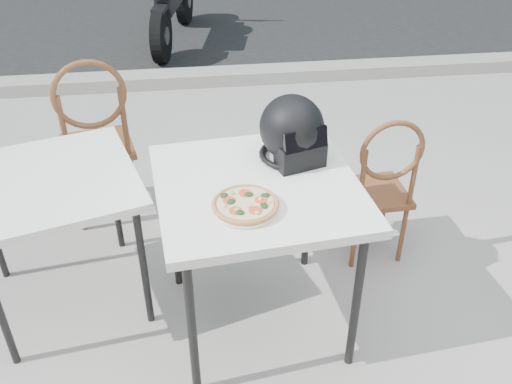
{
  "coord_description": "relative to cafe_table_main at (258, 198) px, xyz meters",
  "views": [
    {
      "loc": [
        -0.66,
        -2.16,
        2.21
      ],
      "look_at": [
        -0.42,
        -0.23,
        0.89
      ],
      "focal_mm": 40.0,
      "sensor_mm": 36.0,
      "label": 1
    }
  ],
  "objects": [
    {
      "name": "cafe_table_main",
      "position": [
        0.0,
        0.0,
        0.0
      ],
      "size": [
        0.97,
        0.97,
        0.84
      ],
      "rotation": [
        0.0,
        0.0,
        0.1
      ],
      "color": "white",
      "rests_on": "ground"
    },
    {
      "name": "motorcycle",
      "position": [
        -0.38,
        4.34,
        -0.36
      ],
      "size": [
        0.58,
        1.84,
        0.93
      ],
      "rotation": [
        0.0,
        0.0,
        -0.2
      ],
      "color": "black",
      "rests_on": "street_asphalt"
    },
    {
      "name": "ground",
      "position": [
        0.39,
        0.09,
        -0.77
      ],
      "size": [
        80.0,
        80.0,
        0.0
      ],
      "primitive_type": "plane",
      "color": "#9C9894",
      "rests_on": "ground"
    },
    {
      "name": "cafe_chair_side",
      "position": [
        -0.84,
        1.02,
        -0.15
      ],
      "size": [
        0.5,
        0.5,
        1.1
      ],
      "rotation": [
        0.0,
        0.0,
        3.36
      ],
      "color": "brown",
      "rests_on": "ground"
    },
    {
      "name": "pizza",
      "position": [
        -0.07,
        -0.19,
        0.1
      ],
      "size": [
        0.28,
        0.28,
        0.03
      ],
      "rotation": [
        0.0,
        0.0,
        -0.01
      ],
      "color": "#BF7F46",
      "rests_on": "plate"
    },
    {
      "name": "helmet",
      "position": [
        0.19,
        0.2,
        0.21
      ],
      "size": [
        0.37,
        0.38,
        0.31
      ],
      "rotation": [
        0.0,
        0.0,
        0.29
      ],
      "color": "black",
      "rests_on": "cafe_table_main"
    },
    {
      "name": "cafe_table_side",
      "position": [
        -0.96,
        0.29,
        -0.07
      ],
      "size": [
        1.0,
        1.0,
        0.76
      ],
      "rotation": [
        0.0,
        0.0,
        0.29
      ],
      "color": "white",
      "rests_on": "ground"
    },
    {
      "name": "curb",
      "position": [
        0.39,
        3.09,
        -0.71
      ],
      "size": [
        30.0,
        0.25,
        0.12
      ],
      "primitive_type": "cube",
      "color": "gray",
      "rests_on": "ground"
    },
    {
      "name": "cafe_chair_main",
      "position": [
        0.73,
        0.42,
        -0.25
      ],
      "size": [
        0.37,
        0.37,
        0.93
      ],
      "rotation": [
        0.0,
        0.0,
        3.19
      ],
      "color": "brown",
      "rests_on": "ground"
    },
    {
      "name": "plate",
      "position": [
        -0.07,
        -0.19,
        0.08
      ],
      "size": [
        0.36,
        0.36,
        0.02
      ],
      "rotation": [
        0.0,
        0.0,
        0.4
      ],
      "color": "white",
      "rests_on": "cafe_table_main"
    }
  ]
}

